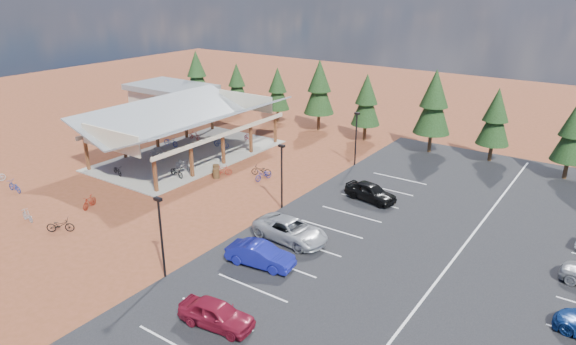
{
  "coord_description": "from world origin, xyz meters",
  "views": [
    {
      "loc": [
        26.09,
        -27.51,
        16.61
      ],
      "look_at": [
        4.76,
        3.18,
        2.52
      ],
      "focal_mm": 32.0,
      "sensor_mm": 36.0,
      "label": 1
    }
  ],
  "objects_px": {
    "bike_6": "(221,143)",
    "bike_16": "(261,170)",
    "car_1": "(260,255)",
    "car_2": "(291,230)",
    "lamp_post_0": "(161,232)",
    "car_4": "(371,192)",
    "bike_3": "(194,135)",
    "bike_1": "(158,153)",
    "bike_12": "(60,225)",
    "bike_10": "(14,186)",
    "bike_15": "(223,171)",
    "bike_5": "(182,165)",
    "outbuilding": "(172,99)",
    "bike_7": "(248,137)",
    "bike_13": "(27,215)",
    "bike_14": "(264,175)",
    "bike_pavilion": "(187,119)",
    "lamp_post_1": "(282,172)",
    "bike_11": "(89,202)",
    "bike_2": "(171,142)",
    "trash_bin_0": "(216,169)",
    "bike_4": "(177,172)",
    "trash_bin_1": "(216,173)",
    "car_0": "(216,314)",
    "lamp_post_2": "(356,135)",
    "bike_0": "(117,170)"
  },
  "relations": [
    {
      "from": "bike_3",
      "to": "bike_15",
      "type": "height_order",
      "value": "bike_3"
    },
    {
      "from": "trash_bin_0",
      "to": "bike_4",
      "type": "height_order",
      "value": "bike_4"
    },
    {
      "from": "bike_5",
      "to": "bike_11",
      "type": "distance_m",
      "value": 9.91
    },
    {
      "from": "lamp_post_0",
      "to": "car_0",
      "type": "bearing_deg",
      "value": -16.6
    },
    {
      "from": "bike_3",
      "to": "bike_1",
      "type": "bearing_deg",
      "value": -169.28
    },
    {
      "from": "bike_2",
      "to": "bike_10",
      "type": "bearing_deg",
      "value": 172.22
    },
    {
      "from": "bike_2",
      "to": "car_2",
      "type": "bearing_deg",
      "value": -116.39
    },
    {
      "from": "bike_6",
      "to": "bike_12",
      "type": "bearing_deg",
      "value": -175.47
    },
    {
      "from": "bike_pavilion",
      "to": "trash_bin_0",
      "type": "distance_m",
      "value": 7.13
    },
    {
      "from": "bike_15",
      "to": "car_1",
      "type": "height_order",
      "value": "car_1"
    },
    {
      "from": "outbuilding",
      "to": "bike_0",
      "type": "distance_m",
      "value": 22.8
    },
    {
      "from": "bike_14",
      "to": "lamp_post_2",
      "type": "bearing_deg",
      "value": 70.29
    },
    {
      "from": "bike_12",
      "to": "lamp_post_2",
      "type": "bearing_deg",
      "value": -61.65
    },
    {
      "from": "bike_7",
      "to": "bike_14",
      "type": "xyz_separation_m",
      "value": [
        8.23,
        -7.98,
        -0.07
      ]
    },
    {
      "from": "bike_16",
      "to": "bike_7",
      "type": "bearing_deg",
      "value": -159.06
    },
    {
      "from": "bike_5",
      "to": "car_1",
      "type": "distance_m",
      "value": 18.61
    },
    {
      "from": "bike_10",
      "to": "bike_15",
      "type": "xyz_separation_m",
      "value": [
        11.76,
        12.71,
        0.01
      ]
    },
    {
      "from": "bike_2",
      "to": "bike_15",
      "type": "distance_m",
      "value": 10.76
    },
    {
      "from": "lamp_post_1",
      "to": "car_4",
      "type": "relative_size",
      "value": 1.19
    },
    {
      "from": "bike_6",
      "to": "bike_13",
      "type": "relative_size",
      "value": 1.22
    },
    {
      "from": "outbuilding",
      "to": "bike_12",
      "type": "height_order",
      "value": "outbuilding"
    },
    {
      "from": "bike_10",
      "to": "lamp_post_2",
      "type": "bearing_deg",
      "value": 139.42
    },
    {
      "from": "outbuilding",
      "to": "lamp_post_2",
      "type": "xyz_separation_m",
      "value": [
        29.0,
        -4.0,
        0.95
      ]
    },
    {
      "from": "bike_5",
      "to": "bike_7",
      "type": "relative_size",
      "value": 1.13
    },
    {
      "from": "bike_14",
      "to": "bike_1",
      "type": "bearing_deg",
      "value": -162.09
    },
    {
      "from": "lamp_post_0",
      "to": "bike_16",
      "type": "distance_m",
      "value": 17.83
    },
    {
      "from": "outbuilding",
      "to": "bike_10",
      "type": "bearing_deg",
      "value": -71.27
    },
    {
      "from": "bike_7",
      "to": "bike_16",
      "type": "distance_m",
      "value": 10.27
    },
    {
      "from": "bike_6",
      "to": "bike_10",
      "type": "distance_m",
      "value": 19.76
    },
    {
      "from": "bike_5",
      "to": "outbuilding",
      "type": "bearing_deg",
      "value": 49.42
    },
    {
      "from": "bike_6",
      "to": "bike_16",
      "type": "bearing_deg",
      "value": -120.56
    },
    {
      "from": "car_4",
      "to": "bike_3",
      "type": "bearing_deg",
      "value": 90.06
    },
    {
      "from": "car_1",
      "to": "car_2",
      "type": "distance_m",
      "value": 3.76
    },
    {
      "from": "lamp_post_0",
      "to": "bike_5",
      "type": "xyz_separation_m",
      "value": [
        -12.32,
        13.43,
        -2.36
      ]
    },
    {
      "from": "bike_pavilion",
      "to": "bike_6",
      "type": "height_order",
      "value": "bike_pavilion"
    },
    {
      "from": "bike_3",
      "to": "bike_11",
      "type": "xyz_separation_m",
      "value": [
        6.1,
        -17.62,
        -0.06
      ]
    },
    {
      "from": "bike_15",
      "to": "car_0",
      "type": "relative_size",
      "value": 0.4
    },
    {
      "from": "lamp_post_0",
      "to": "lamp_post_2",
      "type": "height_order",
      "value": "same"
    },
    {
      "from": "lamp_post_0",
      "to": "bike_14",
      "type": "xyz_separation_m",
      "value": [
        -4.76,
        15.91,
        -2.49
      ]
    },
    {
      "from": "bike_7",
      "to": "car_2",
      "type": "bearing_deg",
      "value": -114.22
    },
    {
      "from": "lamp_post_1",
      "to": "bike_11",
      "type": "relative_size",
      "value": 3.1
    },
    {
      "from": "bike_6",
      "to": "outbuilding",
      "type": "bearing_deg",
      "value": 58.91
    },
    {
      "from": "lamp_post_1",
      "to": "car_4",
      "type": "distance_m",
      "value": 7.52
    },
    {
      "from": "lamp_post_0",
      "to": "car_4",
      "type": "height_order",
      "value": "lamp_post_0"
    },
    {
      "from": "outbuilding",
      "to": "car_1",
      "type": "bearing_deg",
      "value": -35.82
    },
    {
      "from": "outbuilding",
      "to": "bike_14",
      "type": "xyz_separation_m",
      "value": [
        24.24,
        -12.09,
        -1.54
      ]
    },
    {
      "from": "bike_16",
      "to": "car_4",
      "type": "relative_size",
      "value": 0.42
    },
    {
      "from": "bike_2",
      "to": "car_2",
      "type": "relative_size",
      "value": 0.36
    },
    {
      "from": "bike_5",
      "to": "trash_bin_1",
      "type": "bearing_deg",
      "value": -82.47
    },
    {
      "from": "bike_15",
      "to": "bike_7",
      "type": "bearing_deg",
      "value": -25.71
    }
  ]
}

